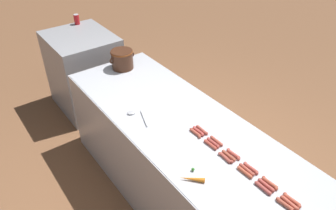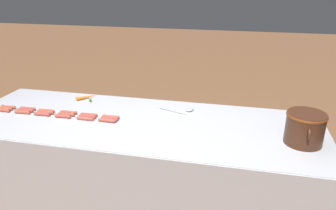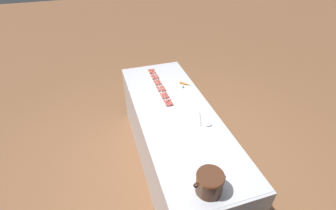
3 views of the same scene
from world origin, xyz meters
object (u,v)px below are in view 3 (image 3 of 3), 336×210
Objects in this scene: hot_dog_5 at (171,102)px; bean_pot at (210,182)px; hot_dog_3 at (164,88)px; carrot at (186,84)px; hot_dog_11 at (169,103)px; hot_dog_16 at (162,96)px; hot_dog_2 at (160,82)px; hot_dog_7 at (155,77)px; hot_dog_1 at (157,76)px; hot_dog_14 at (155,83)px; hot_dog_17 at (166,103)px; serving_spoon at (206,123)px; hot_dog_15 at (158,89)px; hot_dog_13 at (153,77)px; hot_dog_12 at (150,72)px; hot_dog_0 at (154,71)px; hot_dog_9 at (161,89)px; hot_dog_4 at (167,95)px; hot_dog_8 at (158,83)px; hot_dog_10 at (165,95)px; hot_dog_6 at (152,71)px.

bean_pot is at bearing 86.14° from hot_dog_5.
hot_dog_3 is 0.31m from carrot.
hot_dog_11 and hot_dog_16 have the same top height.
bean_pot is at bearing 86.81° from hot_dog_3.
hot_dog_7 is (0.03, -0.16, 0.00)m from hot_dog_2.
hot_dog_14 is at bearing 66.97° from hot_dog_1.
hot_dog_17 is (0.07, -0.00, 0.00)m from hot_dog_5.
hot_dog_11 is (0.04, 0.33, 0.00)m from hot_dog_3.
hot_dog_7 is at bearing -93.05° from hot_dog_17.
serving_spoon is 1.85× the size of carrot.
hot_dog_13 is at bearing -90.70° from hot_dog_15.
hot_dog_12 is (0.03, -0.83, 0.00)m from hot_dog_11.
hot_dog_2 is (0.00, 0.32, 0.00)m from hot_dog_0.
hot_dog_1 and hot_dog_16 have the same top height.
hot_dog_14 is at bearing 77.82° from hot_dog_7.
hot_dog_1 is at bearing -46.20° from carrot.
hot_dog_9 is 0.35m from carrot.
hot_dog_3 and hot_dog_7 have the same top height.
hot_dog_4 is (0.00, 0.34, 0.00)m from hot_dog_2.
hot_dog_10 is at bearing 89.70° from hot_dog_8.
hot_dog_9 is at bearing 95.62° from hot_dog_13.
hot_dog_7 is 0.17m from hot_dog_8.
bean_pot is at bearing 87.69° from hot_dog_11.
hot_dog_9 and hot_dog_15 have the same top height.
carrot is (-0.35, 0.49, 0.00)m from hot_dog_6.
hot_dog_10 is 0.39m from carrot.
hot_dog_2 is 1.00× the size of hot_dog_5.
bean_pot is at bearing 89.15° from hot_dog_17.
hot_dog_11 is (0.00, 0.33, 0.00)m from hot_dog_9.
hot_dog_4 is at bearing 92.90° from hot_dog_6.
hot_dog_8 is at bearing -84.57° from hot_dog_4.
hot_dog_1 is 1.00× the size of hot_dog_10.
hot_dog_8 is 0.49× the size of serving_spoon.
hot_dog_1 and hot_dog_3 have the same top height.
hot_dog_14 is at bearing -90.63° from hot_dog_16.
hot_dog_3 is (-0.00, 0.49, 0.00)m from hot_dog_0.
hot_dog_0 is 1.00× the size of hot_dog_17.
hot_dog_9 is at bearing -79.60° from hot_dog_4.
hot_dog_0 and hot_dog_12 have the same top height.
hot_dog_11 is (0.04, 0.83, 0.00)m from hot_dog_0.
hot_dog_14 is 1.00× the size of hot_dog_17.
hot_dog_3 is 1.00× the size of hot_dog_16.
hot_dog_16 is at bearing 89.78° from hot_dog_15.
hot_dog_0 is at bearing 176.91° from hot_dog_12.
hot_dog_13 is at bearing -90.61° from bean_pot.
hot_dog_8 and hot_dog_13 have the same top height.
hot_dog_9 is 0.33m from hot_dog_17.
hot_dog_5 is at bearing -62.96° from serving_spoon.
bean_pot is (0.08, 1.25, 0.10)m from hot_dog_5.
hot_dog_5 is at bearing 93.80° from hot_dog_8.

